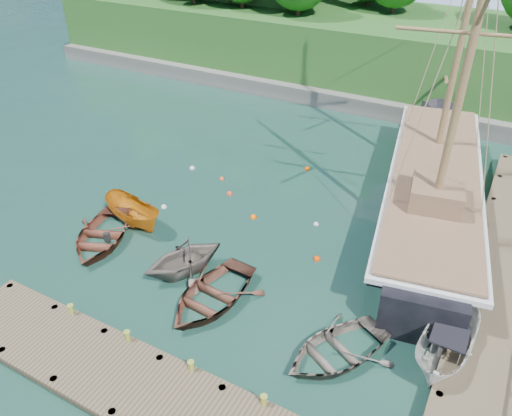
# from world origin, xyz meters

# --- Properties ---
(ground) EXTENTS (160.00, 160.00, 0.00)m
(ground) POSITION_xyz_m (0.00, 0.00, 0.00)
(ground) COLOR #193D34
(ground) RESTS_ON ground
(dock_near) EXTENTS (20.00, 3.20, 1.10)m
(dock_near) POSITION_xyz_m (2.00, -6.50, 0.43)
(dock_near) COLOR #443A2A
(dock_near) RESTS_ON ground
(dock_east) EXTENTS (3.20, 24.00, 1.10)m
(dock_east) POSITION_xyz_m (11.50, 7.00, 0.43)
(dock_east) COLOR #443A2A
(dock_east) RESTS_ON ground
(bollard_0) EXTENTS (0.26, 0.26, 0.45)m
(bollard_0) POSITION_xyz_m (-4.00, -5.10, 0.00)
(bollard_0) COLOR olive
(bollard_0) RESTS_ON ground
(bollard_1) EXTENTS (0.26, 0.26, 0.45)m
(bollard_1) POSITION_xyz_m (-1.00, -5.10, 0.00)
(bollard_1) COLOR olive
(bollard_1) RESTS_ON ground
(bollard_2) EXTENTS (0.26, 0.26, 0.45)m
(bollard_2) POSITION_xyz_m (2.00, -5.10, 0.00)
(bollard_2) COLOR olive
(bollard_2) RESTS_ON ground
(bollard_3) EXTENTS (0.26, 0.26, 0.45)m
(bollard_3) POSITION_xyz_m (5.00, -5.10, 0.00)
(bollard_3) COLOR olive
(bollard_3) RESTS_ON ground
(rowboat_0) EXTENTS (5.12, 5.90, 1.02)m
(rowboat_0) POSITION_xyz_m (-7.03, -0.25, 0.00)
(rowboat_0) COLOR brown
(rowboat_0) RESTS_ON ground
(rowboat_1) EXTENTS (4.82, 5.05, 2.07)m
(rowboat_1) POSITION_xyz_m (-1.83, -0.20, 0.00)
(rowboat_1) COLOR #665C53
(rowboat_1) RESTS_ON ground
(rowboat_2) EXTENTS (3.98, 5.27, 1.03)m
(rowboat_2) POSITION_xyz_m (0.34, -1.23, 0.00)
(rowboat_2) COLOR #543023
(rowboat_2) RESTS_ON ground
(rowboat_3) EXTENTS (5.10, 5.61, 0.95)m
(rowboat_3) POSITION_xyz_m (6.25, -1.47, 0.00)
(rowboat_3) COLOR #595249
(rowboat_3) RESTS_ON ground
(motorboat_orange) EXTENTS (4.46, 2.57, 1.62)m
(motorboat_orange) POSITION_xyz_m (-6.58, 1.82, 0.00)
(motorboat_orange) COLOR orange
(motorboat_orange) RESTS_ON ground
(cabin_boat_white) EXTENTS (2.30, 5.02, 1.88)m
(cabin_boat_white) POSITION_xyz_m (10.00, 0.38, 0.00)
(cabin_boat_white) COLOR silver
(cabin_boat_white) RESTS_ON ground
(schooner) EXTENTS (8.06, 26.57, 19.43)m
(schooner) POSITION_xyz_m (7.12, 10.66, 1.08)
(schooner) COLOR black
(schooner) RESTS_ON ground
(mooring_buoy_0) EXTENTS (0.33, 0.33, 0.33)m
(mooring_buoy_0) POSITION_xyz_m (-6.20, 3.86, 0.00)
(mooring_buoy_0) COLOR silver
(mooring_buoy_0) RESTS_ON ground
(mooring_buoy_1) EXTENTS (0.34, 0.34, 0.34)m
(mooring_buoy_1) POSITION_xyz_m (-3.66, 6.91, 0.00)
(mooring_buoy_1) COLOR red
(mooring_buoy_1) RESTS_ON ground
(mooring_buoy_2) EXTENTS (0.37, 0.37, 0.37)m
(mooring_buoy_2) POSITION_xyz_m (-1.21, 5.42, 0.00)
(mooring_buoy_2) COLOR #FA5A00
(mooring_buoy_2) RESTS_ON ground
(mooring_buoy_3) EXTENTS (0.29, 0.29, 0.29)m
(mooring_buoy_3) POSITION_xyz_m (2.09, 6.46, 0.00)
(mooring_buoy_3) COLOR silver
(mooring_buoy_3) RESTS_ON ground
(mooring_buoy_4) EXTENTS (0.31, 0.31, 0.31)m
(mooring_buoy_4) POSITION_xyz_m (-5.02, 8.20, 0.00)
(mooring_buoy_4) COLOR #DC4C1E
(mooring_buoy_4) RESTS_ON ground
(mooring_buoy_5) EXTENTS (0.36, 0.36, 0.36)m
(mooring_buoy_5) POSITION_xyz_m (-0.84, 11.93, 0.00)
(mooring_buoy_5) COLOR #E64C00
(mooring_buoy_5) RESTS_ON ground
(mooring_buoy_6) EXTENTS (0.34, 0.34, 0.34)m
(mooring_buoy_6) POSITION_xyz_m (-7.43, 8.45, 0.00)
(mooring_buoy_6) COLOR white
(mooring_buoy_6) RESTS_ON ground
(mooring_buoy_7) EXTENTS (0.35, 0.35, 0.35)m
(mooring_buoy_7) POSITION_xyz_m (3.29, 3.73, 0.00)
(mooring_buoy_7) COLOR #F33F02
(mooring_buoy_7) RESTS_ON ground
(headland) EXTENTS (51.00, 19.31, 12.90)m
(headland) POSITION_xyz_m (-12.88, 31.36, 5.54)
(headland) COLOR #474744
(headland) RESTS_ON ground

